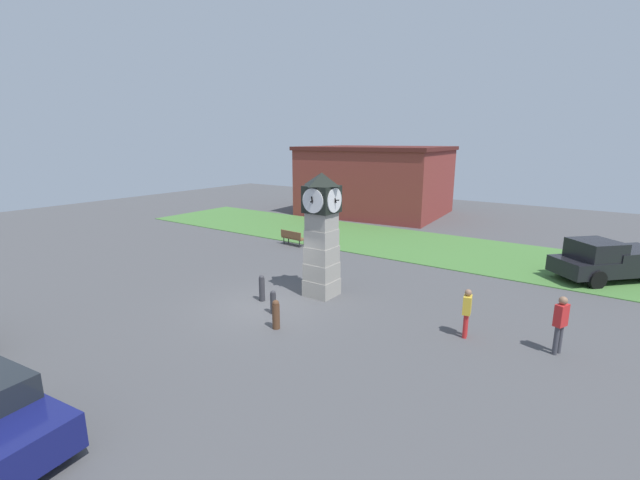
{
  "coord_description": "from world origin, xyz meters",
  "views": [
    {
      "loc": [
        10.34,
        -11.31,
        6.16
      ],
      "look_at": [
        0.39,
        2.86,
        2.08
      ],
      "focal_mm": 24.0,
      "sensor_mm": 36.0,
      "label": 1
    }
  ],
  "objects_px": {
    "clock_tower": "(322,234)",
    "bollard_far_row": "(276,314)",
    "pickup_truck": "(610,260)",
    "pedestrian_near_bench": "(467,310)",
    "bollard_near_tower": "(262,288)",
    "pedestrian_crossing_lot": "(560,321)",
    "bollard_mid_row": "(273,302)",
    "bench": "(293,237)"
  },
  "relations": [
    {
      "from": "clock_tower",
      "to": "bollard_far_row",
      "type": "distance_m",
      "value": 4.05
    },
    {
      "from": "pickup_truck",
      "to": "pedestrian_near_bench",
      "type": "distance_m",
      "value": 10.05
    },
    {
      "from": "bollard_near_tower",
      "to": "pedestrian_crossing_lot",
      "type": "distance_m",
      "value": 10.19
    },
    {
      "from": "bollard_mid_row",
      "to": "bollard_far_row",
      "type": "distance_m",
      "value": 1.3
    },
    {
      "from": "clock_tower",
      "to": "bench",
      "type": "relative_size",
      "value": 3.01
    },
    {
      "from": "bollard_near_tower",
      "to": "pedestrian_near_bench",
      "type": "xyz_separation_m",
      "value": [
        7.46,
        1.4,
        0.38
      ]
    },
    {
      "from": "pickup_truck",
      "to": "bench",
      "type": "distance_m",
      "value": 15.9
    },
    {
      "from": "bollard_near_tower",
      "to": "bench",
      "type": "relative_size",
      "value": 0.64
    },
    {
      "from": "bollard_near_tower",
      "to": "pedestrian_crossing_lot",
      "type": "relative_size",
      "value": 0.59
    },
    {
      "from": "clock_tower",
      "to": "pickup_truck",
      "type": "height_order",
      "value": "clock_tower"
    },
    {
      "from": "pickup_truck",
      "to": "bench",
      "type": "relative_size",
      "value": 2.97
    },
    {
      "from": "clock_tower",
      "to": "pedestrian_near_bench",
      "type": "xyz_separation_m",
      "value": [
        5.91,
        -0.46,
        -1.62
      ]
    },
    {
      "from": "bollard_far_row",
      "to": "pedestrian_near_bench",
      "type": "distance_m",
      "value": 6.15
    },
    {
      "from": "pedestrian_near_bench",
      "to": "clock_tower",
      "type": "bearing_deg",
      "value": 175.55
    },
    {
      "from": "bollard_near_tower",
      "to": "pickup_truck",
      "type": "distance_m",
      "value": 15.41
    },
    {
      "from": "bench",
      "to": "pedestrian_near_bench",
      "type": "xyz_separation_m",
      "value": [
        12.08,
        -6.3,
        0.39
      ]
    },
    {
      "from": "clock_tower",
      "to": "pedestrian_crossing_lot",
      "type": "height_order",
      "value": "clock_tower"
    },
    {
      "from": "bollard_near_tower",
      "to": "bollard_far_row",
      "type": "xyz_separation_m",
      "value": [
        2.11,
        -1.61,
        -0.02
      ]
    },
    {
      "from": "bollard_near_tower",
      "to": "bollard_far_row",
      "type": "height_order",
      "value": "bollard_near_tower"
    },
    {
      "from": "bollard_near_tower",
      "to": "pickup_truck",
      "type": "height_order",
      "value": "pickup_truck"
    },
    {
      "from": "bollard_far_row",
      "to": "pickup_truck",
      "type": "distance_m",
      "value": 15.26
    },
    {
      "from": "bollard_far_row",
      "to": "pedestrian_crossing_lot",
      "type": "distance_m",
      "value": 8.63
    },
    {
      "from": "pedestrian_near_bench",
      "to": "bollard_far_row",
      "type": "bearing_deg",
      "value": -150.66
    },
    {
      "from": "clock_tower",
      "to": "pedestrian_near_bench",
      "type": "relative_size",
      "value": 3.08
    },
    {
      "from": "clock_tower",
      "to": "pedestrian_near_bench",
      "type": "height_order",
      "value": "clock_tower"
    },
    {
      "from": "bollard_far_row",
      "to": "pedestrian_near_bench",
      "type": "relative_size",
      "value": 0.63
    },
    {
      "from": "bench",
      "to": "pedestrian_near_bench",
      "type": "height_order",
      "value": "pedestrian_near_bench"
    },
    {
      "from": "pedestrian_crossing_lot",
      "to": "clock_tower",
      "type": "bearing_deg",
      "value": 179.87
    },
    {
      "from": "bollard_near_tower",
      "to": "bench",
      "type": "distance_m",
      "value": 8.98
    },
    {
      "from": "bench",
      "to": "pedestrian_near_bench",
      "type": "distance_m",
      "value": 13.63
    },
    {
      "from": "pickup_truck",
      "to": "pedestrian_crossing_lot",
      "type": "height_order",
      "value": "pickup_truck"
    },
    {
      "from": "clock_tower",
      "to": "bollard_near_tower",
      "type": "relative_size",
      "value": 4.69
    },
    {
      "from": "pickup_truck",
      "to": "pedestrian_crossing_lot",
      "type": "bearing_deg",
      "value": -96.11
    },
    {
      "from": "clock_tower",
      "to": "bollard_near_tower",
      "type": "xyz_separation_m",
      "value": [
        -1.54,
        -1.86,
        -2.0
      ]
    },
    {
      "from": "bollard_far_row",
      "to": "bench",
      "type": "height_order",
      "value": "bollard_far_row"
    },
    {
      "from": "bollard_mid_row",
      "to": "bollard_far_row",
      "type": "relative_size",
      "value": 0.87
    },
    {
      "from": "bollard_near_tower",
      "to": "pickup_truck",
      "type": "xyz_separation_m",
      "value": [
        10.97,
        10.81,
        0.39
      ]
    },
    {
      "from": "pickup_truck",
      "to": "pedestrian_crossing_lot",
      "type": "xyz_separation_m",
      "value": [
        -0.96,
        -8.98,
        0.1
      ]
    },
    {
      "from": "bollard_mid_row",
      "to": "bollard_far_row",
      "type": "xyz_separation_m",
      "value": [
        0.93,
        -0.91,
        0.06
      ]
    },
    {
      "from": "bollard_near_tower",
      "to": "bollard_far_row",
      "type": "distance_m",
      "value": 2.65
    },
    {
      "from": "bench",
      "to": "bollard_mid_row",
      "type": "bearing_deg",
      "value": -55.35
    },
    {
      "from": "bollard_near_tower",
      "to": "bollard_mid_row",
      "type": "bearing_deg",
      "value": -30.38
    }
  ]
}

